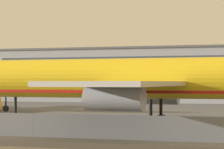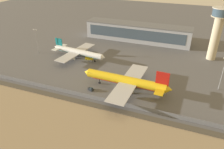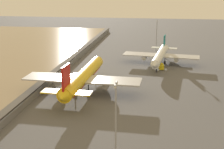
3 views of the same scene
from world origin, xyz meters
TOP-DOWN VIEW (x-y plane):
  - ground_plane at (0.00, 0.00)m, footprint 500.00×500.00m
  - shoreline_seawall at (0.00, -20.50)m, footprint 320.00×3.00m
  - perimeter_fence at (0.00, -16.00)m, footprint 280.00×0.10m
  - cargo_jet_yellow at (6.42, -1.62)m, footprint 49.05×41.86m
  - terminal_building at (-8.75, 74.91)m, footprint 86.71×15.29m

SIDE VIEW (x-z plane):
  - ground_plane at x=0.00m, z-range 0.00..0.00m
  - shoreline_seawall at x=0.00m, z-range 0.00..0.50m
  - perimeter_fence at x=0.00m, z-range 0.00..2.37m
  - cargo_jet_yellow at x=6.42m, z-range -1.72..12.82m
  - terminal_building at x=-8.75m, z-range 0.01..14.30m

